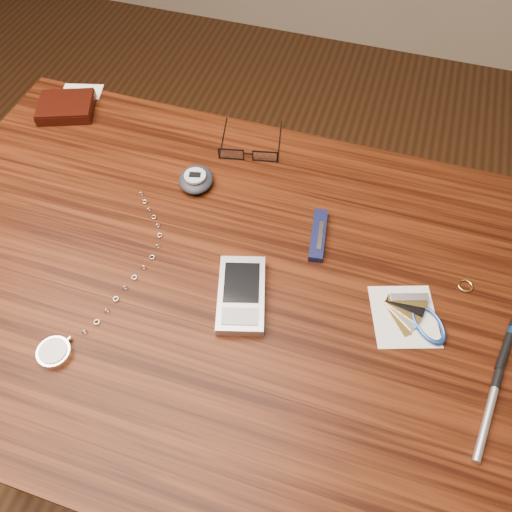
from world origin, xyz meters
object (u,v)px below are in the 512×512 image
Objects in this scene: wallet_and_card at (66,107)px; pocket_watch at (60,345)px; notepad_keys at (416,318)px; desk at (211,306)px; pocket_knife at (318,235)px; eyeglasses at (249,153)px; pedometer at (196,179)px; silver_pen at (490,406)px; pda_phone at (241,294)px.

wallet_and_card is 0.51m from pocket_watch.
wallet_and_card is at bearing 160.07° from notepad_keys.
desk is 3.05× the size of pocket_watch.
wallet_and_card is 0.56m from pocket_knife.
eyeglasses is 0.99× the size of notepad_keys.
eyeglasses is at bearing 143.83° from notepad_keys.
pedometer reaches higher than silver_pen.
pocket_watch and notepad_keys have the same top height.
desk is 7.62× the size of notepad_keys.
pedometer is (-0.07, -0.09, 0.00)m from eyeglasses.
notepad_keys is (0.25, 0.04, -0.00)m from pda_phone.
wallet_and_card reaches higher than pda_phone.
pocket_knife is (0.54, -0.15, -0.00)m from wallet_and_card.
pda_phone is 1.38× the size of pocket_knife.
wallet_and_card reaches higher than pocket_knife.
notepad_keys is (0.33, -0.24, -0.01)m from eyeglasses.
eyeglasses is (0.38, -0.02, -0.00)m from wallet_and_card.
pocket_watch is at bearing -170.80° from silver_pen.
notepad_keys is at bearing 9.28° from pda_phone.
silver_pen is (0.35, -0.06, -0.00)m from pda_phone.
desk is 6.47× the size of wallet_and_card.
desk is 7.68× the size of silver_pen.
pedometer is at bearing 115.85° from desk.
wallet_and_card is 1.18× the size of eyeglasses.
pda_phone is at bearing -170.72° from notepad_keys.
wallet_and_card is 0.89m from silver_pen.
pocket_knife is at bearing -15.95° from wallet_and_card.
eyeglasses reaches higher than desk.
silver_pen is at bearing -9.41° from pda_phone.
desk is 9.93× the size of pocket_knife.
pocket_watch is 0.41m from pocket_knife.
wallet_and_card is at bearing 164.05° from pocket_knife.
eyeglasses is at bearing -2.33° from wallet_and_card.
eyeglasses is 1.00× the size of silver_pen.
pocket_watch is 0.57m from silver_pen.
eyeglasses is 0.94× the size of pda_phone.
pedometer reaches higher than notepad_keys.
silver_pen is at bearing 9.20° from pocket_watch.
notepad_keys is (0.31, 0.02, 0.11)m from desk.
desk is at bearing -177.17° from notepad_keys.
wallet_and_card reaches higher than desk.
eyeglasses is 0.29m from pda_phone.
pocket_watch reaches higher than desk.
pda_phone is 1.06× the size of notepad_keys.
notepad_keys is at bearing 2.83° from desk.
eyeglasses reaches higher than pocket_knife.
pocket_knife is (-0.17, 0.10, 0.00)m from notepad_keys.
wallet_and_card is 0.47× the size of pocket_watch.
notepad_keys is at bearing 136.97° from silver_pen.
wallet_and_card is 1.11× the size of pda_phone.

